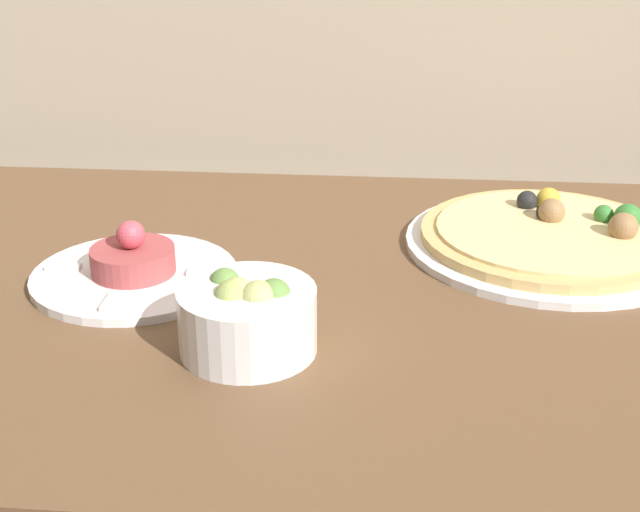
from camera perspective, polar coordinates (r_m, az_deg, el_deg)
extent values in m
cube|color=brown|center=(1.02, 0.29, -2.89)|extent=(1.32, 0.80, 0.03)
cylinder|color=white|center=(1.15, 14.35, 0.74)|extent=(0.36, 0.36, 0.01)
cylinder|color=#DBB26B|center=(1.15, 14.41, 1.26)|extent=(0.32, 0.32, 0.01)
cylinder|color=beige|center=(1.15, 14.45, 1.64)|extent=(0.28, 0.28, 0.00)
sphere|color=black|center=(1.21, 13.11, 3.46)|extent=(0.03, 0.03, 0.03)
sphere|color=#387F33|center=(1.18, 19.09, 2.35)|extent=(0.03, 0.03, 0.03)
sphere|color=black|center=(1.18, 14.22, 2.72)|extent=(0.02, 0.02, 0.02)
sphere|color=#997047|center=(1.17, 14.60, 2.77)|extent=(0.03, 0.03, 0.03)
sphere|color=#387F33|center=(1.19, 17.70, 2.55)|extent=(0.02, 0.02, 0.02)
sphere|color=#997047|center=(1.15, 18.84, 1.77)|extent=(0.04, 0.04, 0.04)
sphere|color=gold|center=(1.22, 14.41, 3.52)|extent=(0.03, 0.03, 0.03)
cylinder|color=white|center=(1.05, -11.79, -1.25)|extent=(0.24, 0.24, 0.01)
cylinder|color=#A84747|center=(1.04, -11.88, -0.25)|extent=(0.10, 0.10, 0.03)
sphere|color=#DB4C5B|center=(1.03, -12.03, 1.34)|extent=(0.03, 0.03, 0.03)
cube|color=white|center=(1.03, -7.37, -1.04)|extent=(0.04, 0.02, 0.01)
cube|color=white|center=(1.12, -10.67, 0.89)|extent=(0.02, 0.04, 0.01)
cube|color=white|center=(1.08, -16.09, -0.68)|extent=(0.04, 0.02, 0.01)
cube|color=white|center=(0.98, -13.16, -2.87)|extent=(0.02, 0.04, 0.01)
cylinder|color=white|center=(0.87, -4.66, -4.10)|extent=(0.14, 0.14, 0.07)
sphere|color=#B7BC70|center=(0.86, -5.31, -2.52)|extent=(0.04, 0.04, 0.04)
sphere|color=#A3B25B|center=(0.86, -5.65, -2.66)|extent=(0.04, 0.04, 0.04)
sphere|color=#668E42|center=(0.86, -2.96, -2.54)|extent=(0.03, 0.03, 0.03)
sphere|color=#668E42|center=(0.89, -6.12, -1.74)|extent=(0.03, 0.03, 0.03)
sphere|color=#B7BC70|center=(0.85, -3.99, -2.75)|extent=(0.04, 0.04, 0.04)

